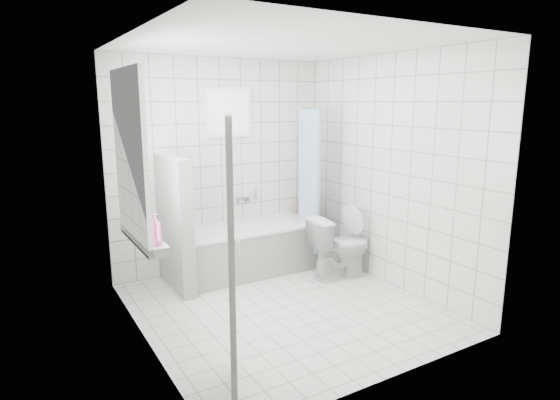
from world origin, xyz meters
TOP-DOWN VIEW (x-y plane):
  - ground at (0.00, 0.00)m, footprint 3.00×3.00m
  - ceiling at (0.00, 0.00)m, footprint 3.00×3.00m
  - wall_back at (0.00, 1.50)m, footprint 2.80×0.02m
  - wall_front at (0.00, -1.50)m, footprint 2.80×0.02m
  - wall_left at (-1.40, 0.00)m, footprint 0.02×3.00m
  - wall_right at (1.40, 0.00)m, footprint 0.02×3.00m
  - window_left at (-1.35, 0.30)m, footprint 0.01×0.90m
  - window_back at (0.10, 1.46)m, footprint 0.50×0.01m
  - window_sill at (-1.31, 0.30)m, footprint 0.18×1.02m
  - door at (-1.08, -1.12)m, footprint 0.37×0.74m
  - bathtub at (0.16, 1.12)m, footprint 1.71×0.77m
  - partition_wall at (-0.76, 1.07)m, footprint 0.15×0.85m
  - tiled_ledge at (1.13, 1.38)m, footprint 0.40×0.24m
  - toilet at (1.03, 0.39)m, footprint 0.78×0.49m
  - curtain_rod at (0.95, 1.10)m, footprint 0.02×0.80m
  - shower_curtain at (0.95, 0.97)m, footprint 0.14×0.48m
  - tub_faucet at (0.26, 1.46)m, footprint 0.18×0.06m
  - sill_bottles at (-1.30, 0.29)m, footprint 0.19×0.85m
  - ledge_bottles at (1.13, 1.33)m, footprint 0.16×0.15m

SIDE VIEW (x-z plane):
  - ground at x=0.00m, z-range 0.00..0.00m
  - tiled_ledge at x=1.13m, z-range 0.00..0.55m
  - bathtub at x=0.16m, z-range 0.00..0.58m
  - toilet at x=1.03m, z-range 0.00..0.76m
  - ledge_bottles at x=1.13m, z-range 0.53..0.80m
  - partition_wall at x=-0.76m, z-range 0.00..1.50m
  - tub_faucet at x=0.26m, z-range 0.82..0.88m
  - window_sill at x=-1.31m, z-range 0.82..0.90m
  - door at x=-1.08m, z-range 0.00..2.00m
  - sill_bottles at x=-1.30m, z-range 0.87..1.17m
  - shower_curtain at x=0.95m, z-range 0.21..1.99m
  - wall_back at x=0.00m, z-range 0.00..2.60m
  - wall_front at x=0.00m, z-range 0.00..2.60m
  - wall_left at x=-1.40m, z-range 0.00..2.60m
  - wall_right at x=1.40m, z-range 0.00..2.60m
  - window_left at x=-1.35m, z-range 0.90..2.30m
  - window_back at x=0.10m, z-range 1.70..2.20m
  - curtain_rod at x=0.95m, z-range 1.99..2.01m
  - ceiling at x=0.00m, z-range 2.60..2.60m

